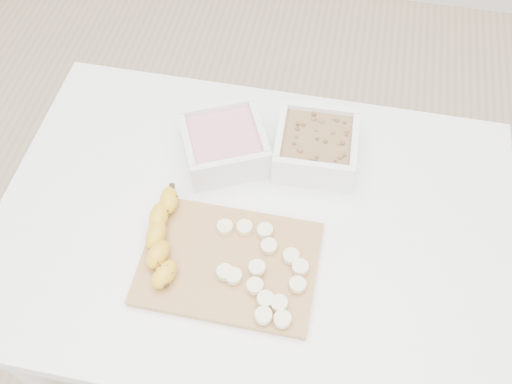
% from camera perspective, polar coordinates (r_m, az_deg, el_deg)
% --- Properties ---
extents(ground, '(3.50, 3.50, 0.00)m').
position_cam_1_polar(ground, '(1.79, -0.19, -15.44)').
color(ground, '#C6AD89').
rests_on(ground, ground).
extents(table, '(1.00, 0.70, 0.75)m').
position_cam_1_polar(table, '(1.18, -0.28, -5.39)').
color(table, white).
rests_on(table, ground).
extents(bowl_yogurt, '(0.21, 0.21, 0.08)m').
position_cam_1_polar(bowl_yogurt, '(1.16, -3.21, 4.89)').
color(bowl_yogurt, white).
rests_on(bowl_yogurt, table).
extents(bowl_granola, '(0.17, 0.17, 0.08)m').
position_cam_1_polar(bowl_granola, '(1.17, 6.02, 4.63)').
color(bowl_granola, white).
rests_on(bowl_granola, table).
extents(cutting_board, '(0.32, 0.23, 0.01)m').
position_cam_1_polar(cutting_board, '(1.05, -2.73, -7.13)').
color(cutting_board, '#B58045').
rests_on(cutting_board, table).
extents(banana, '(0.06, 0.21, 0.04)m').
position_cam_1_polar(banana, '(1.06, -9.30, -4.56)').
color(banana, gold).
rests_on(banana, cutting_board).
extents(banana_slices, '(0.18, 0.20, 0.02)m').
position_cam_1_polar(banana_slices, '(1.02, 0.73, -7.91)').
color(banana_slices, beige).
rests_on(banana_slices, cutting_board).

